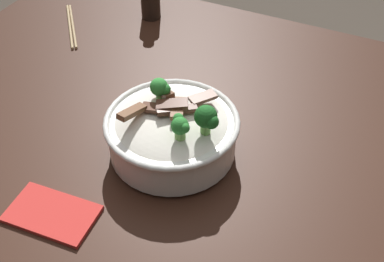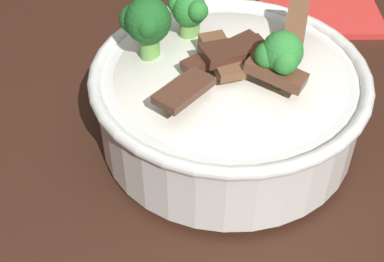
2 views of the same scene
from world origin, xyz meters
name	(u,v)px [view 2 (image 2 of 2)]	position (x,y,z in m)	size (l,w,h in m)	color
rice_bowl	(231,93)	(-0.01, -0.10, 0.83)	(0.25, 0.25, 0.15)	white
folded_napkin	(324,18)	(-0.13, -0.33, 0.78)	(0.15, 0.09, 0.01)	red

